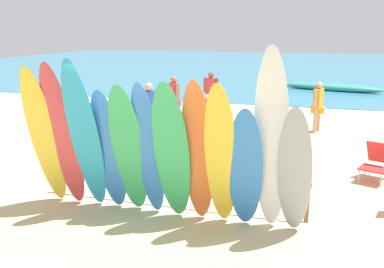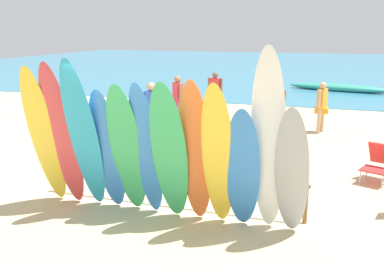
{
  "view_description": "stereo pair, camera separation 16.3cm",
  "coord_description": "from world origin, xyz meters",
  "px_view_note": "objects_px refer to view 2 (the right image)",
  "views": [
    {
      "loc": [
        2.31,
        -6.57,
        2.99
      ],
      "look_at": [
        0.0,
        1.07,
        1.04
      ],
      "focal_mm": 40.27,
      "sensor_mm": 36.0,
      "label": 1
    },
    {
      "loc": [
        2.46,
        -6.52,
        2.99
      ],
      "look_at": [
        0.0,
        1.07,
        1.04
      ],
      "focal_mm": 40.27,
      "sensor_mm": 36.0,
      "label": 2
    }
  ],
  "objects_px": {
    "surfboard_orange_7": "(195,153)",
    "beachgoer_strolling": "(152,108)",
    "surfboard_blue_9": "(242,170)",
    "surfboard_rack": "(173,176)",
    "surfboard_green_6": "(169,154)",
    "beachgoer_near_rack": "(215,90)",
    "surfboard_yellow_0": "(44,137)",
    "surfboard_green_4": "(127,150)",
    "distant_boat": "(338,88)",
    "beachgoer_by_water": "(178,97)",
    "beachgoer_photographing": "(275,107)",
    "surfboard_white_10": "(269,144)",
    "surfboard_grey_11": "(292,174)",
    "beach_chair_red": "(379,162)",
    "surfboard_blue_3": "(108,151)",
    "surfboard_blue_5": "(146,151)",
    "beachgoer_midbeach": "(322,104)",
    "surfboard_red_1": "(62,137)",
    "surfboard_yellow_8": "(218,158)",
    "surfboard_teal_2": "(84,137)"
  },
  "relations": [
    {
      "from": "surfboard_blue_9",
      "to": "surfboard_white_10",
      "type": "relative_size",
      "value": 0.71
    },
    {
      "from": "beachgoer_near_rack",
      "to": "distant_boat",
      "type": "xyz_separation_m",
      "value": [
        4.25,
        7.62,
        -0.7
      ]
    },
    {
      "from": "surfboard_green_4",
      "to": "surfboard_orange_7",
      "type": "bearing_deg",
      "value": -1.15
    },
    {
      "from": "surfboard_orange_7",
      "to": "distant_boat",
      "type": "relative_size",
      "value": 0.48
    },
    {
      "from": "surfboard_blue_9",
      "to": "beachgoer_near_rack",
      "type": "height_order",
      "value": "surfboard_blue_9"
    },
    {
      "from": "surfboard_red_1",
      "to": "surfboard_teal_2",
      "type": "height_order",
      "value": "surfboard_teal_2"
    },
    {
      "from": "beachgoer_midbeach",
      "to": "distant_boat",
      "type": "relative_size",
      "value": 0.3
    },
    {
      "from": "surfboard_rack",
      "to": "beachgoer_strolling",
      "type": "bearing_deg",
      "value": 117.83
    },
    {
      "from": "surfboard_red_1",
      "to": "surfboard_yellow_8",
      "type": "height_order",
      "value": "surfboard_red_1"
    },
    {
      "from": "beachgoer_strolling",
      "to": "beachgoer_near_rack",
      "type": "bearing_deg",
      "value": 38.83
    },
    {
      "from": "beachgoer_by_water",
      "to": "beachgoer_photographing",
      "type": "bearing_deg",
      "value": 33.24
    },
    {
      "from": "beachgoer_midbeach",
      "to": "surfboard_white_10",
      "type": "bearing_deg",
      "value": 13.48
    },
    {
      "from": "surfboard_green_6",
      "to": "beachgoer_strolling",
      "type": "height_order",
      "value": "surfboard_green_6"
    },
    {
      "from": "beachgoer_strolling",
      "to": "surfboard_white_10",
      "type": "bearing_deg",
      "value": -93.81
    },
    {
      "from": "surfboard_grey_11",
      "to": "beach_chair_red",
      "type": "relative_size",
      "value": 2.43
    },
    {
      "from": "surfboard_teal_2",
      "to": "beachgoer_near_rack",
      "type": "distance_m",
      "value": 8.9
    },
    {
      "from": "beachgoer_strolling",
      "to": "surfboard_grey_11",
      "type": "bearing_deg",
      "value": -91.55
    },
    {
      "from": "surfboard_orange_7",
      "to": "beachgoer_strolling",
      "type": "xyz_separation_m",
      "value": [
        -2.61,
        4.41,
        -0.22
      ]
    },
    {
      "from": "beachgoer_midbeach",
      "to": "beach_chair_red",
      "type": "relative_size",
      "value": 1.7
    },
    {
      "from": "surfboard_blue_9",
      "to": "surfboard_green_6",
      "type": "bearing_deg",
      "value": 177.53
    },
    {
      "from": "surfboard_grey_11",
      "to": "beachgoer_strolling",
      "type": "relative_size",
      "value": 1.31
    },
    {
      "from": "surfboard_yellow_0",
      "to": "surfboard_orange_7",
      "type": "relative_size",
      "value": 1.07
    },
    {
      "from": "surfboard_red_1",
      "to": "beachgoer_by_water",
      "type": "relative_size",
      "value": 1.66
    },
    {
      "from": "surfboard_yellow_8",
      "to": "beachgoer_midbeach",
      "type": "bearing_deg",
      "value": 76.78
    },
    {
      "from": "surfboard_blue_5",
      "to": "surfboard_blue_9",
      "type": "distance_m",
      "value": 1.56
    },
    {
      "from": "surfboard_red_1",
      "to": "surfboard_blue_9",
      "type": "xyz_separation_m",
      "value": [
        3.02,
        0.01,
        -0.28
      ]
    },
    {
      "from": "surfboard_red_1",
      "to": "surfboard_white_10",
      "type": "distance_m",
      "value": 3.38
    },
    {
      "from": "beachgoer_by_water",
      "to": "surfboard_white_10",
      "type": "bearing_deg",
      "value": -12.52
    },
    {
      "from": "surfboard_red_1",
      "to": "beachgoer_by_water",
      "type": "distance_m",
      "value": 6.82
    },
    {
      "from": "surfboard_rack",
      "to": "distant_boat",
      "type": "bearing_deg",
      "value": 79.94
    },
    {
      "from": "surfboard_blue_5",
      "to": "surfboard_green_6",
      "type": "xyz_separation_m",
      "value": [
        0.43,
        -0.11,
        0.02
      ]
    },
    {
      "from": "surfboard_grey_11",
      "to": "beachgoer_strolling",
      "type": "bearing_deg",
      "value": 134.45
    },
    {
      "from": "surfboard_rack",
      "to": "surfboard_blue_9",
      "type": "height_order",
      "value": "surfboard_blue_9"
    },
    {
      "from": "surfboard_orange_7",
      "to": "beachgoer_strolling",
      "type": "bearing_deg",
      "value": 118.56
    },
    {
      "from": "surfboard_rack",
      "to": "surfboard_green_6",
      "type": "xyz_separation_m",
      "value": [
        0.2,
        -0.67,
        0.61
      ]
    },
    {
      "from": "beachgoer_photographing",
      "to": "beachgoer_midbeach",
      "type": "height_order",
      "value": "beachgoer_photographing"
    },
    {
      "from": "beachgoer_strolling",
      "to": "beach_chair_red",
      "type": "relative_size",
      "value": 1.85
    },
    {
      "from": "surfboard_white_10",
      "to": "beachgoer_photographing",
      "type": "height_order",
      "value": "surfboard_white_10"
    },
    {
      "from": "surfboard_blue_5",
      "to": "beachgoer_by_water",
      "type": "relative_size",
      "value": 1.48
    },
    {
      "from": "beachgoer_by_water",
      "to": "beach_chair_red",
      "type": "xyz_separation_m",
      "value": [
        5.61,
        -3.75,
        -0.48
      ]
    },
    {
      "from": "surfboard_green_6",
      "to": "surfboard_grey_11",
      "type": "bearing_deg",
      "value": -1.4
    },
    {
      "from": "surfboard_blue_9",
      "to": "surfboard_rack",
      "type": "bearing_deg",
      "value": 149.72
    },
    {
      "from": "surfboard_blue_3",
      "to": "surfboard_green_4",
      "type": "relative_size",
      "value": 0.94
    },
    {
      "from": "surfboard_red_1",
      "to": "beachgoer_photographing",
      "type": "height_order",
      "value": "surfboard_red_1"
    },
    {
      "from": "surfboard_yellow_8",
      "to": "surfboard_white_10",
      "type": "height_order",
      "value": "surfboard_white_10"
    },
    {
      "from": "surfboard_yellow_0",
      "to": "surfboard_orange_7",
      "type": "height_order",
      "value": "surfboard_yellow_0"
    },
    {
      "from": "surfboard_green_6",
      "to": "surfboard_yellow_8",
      "type": "bearing_deg",
      "value": -3.88
    },
    {
      "from": "surfboard_blue_9",
      "to": "surfboard_white_10",
      "type": "height_order",
      "value": "surfboard_white_10"
    },
    {
      "from": "surfboard_orange_7",
      "to": "beachgoer_by_water",
      "type": "bearing_deg",
      "value": 109.91
    },
    {
      "from": "surfboard_yellow_0",
      "to": "surfboard_green_4",
      "type": "xyz_separation_m",
      "value": [
        1.51,
        0.05,
        -0.12
      ]
    }
  ]
}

